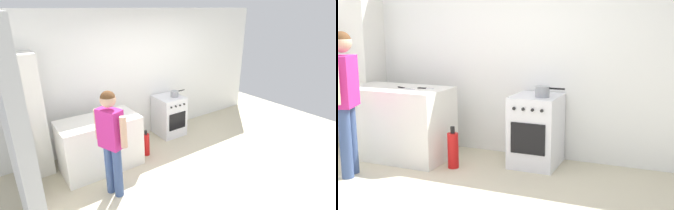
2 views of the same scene
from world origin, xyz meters
TOP-DOWN VIEW (x-y plane):
  - ground_plane at (0.00, 0.00)m, footprint 8.00×8.00m
  - back_wall at (0.00, 1.95)m, footprint 6.00×0.10m
  - side_wall_left at (-2.60, 0.40)m, footprint 0.10×3.10m
  - counter_unit at (-1.35, 1.20)m, footprint 1.30×0.70m
  - oven_left at (0.35, 1.58)m, footprint 0.55×0.62m
  - pot at (0.44, 1.51)m, footprint 0.35×0.17m
  - knife_paring at (-0.99, 1.25)m, footprint 0.21×0.05m
  - knife_chef at (-1.21, 1.17)m, footprint 0.31×0.12m
  - person at (-1.46, 0.43)m, footprint 0.31×0.54m
  - fire_extinguisher at (-0.52, 1.10)m, footprint 0.13×0.13m
  - larder_cabinet at (-2.30, 1.68)m, footprint 0.48×0.44m

SIDE VIEW (x-z plane):
  - ground_plane at x=0.00m, z-range 0.00..0.00m
  - fire_extinguisher at x=-0.52m, z-range -0.03..0.47m
  - oven_left at x=0.35m, z-range 0.00..0.85m
  - counter_unit at x=-1.35m, z-range 0.00..0.90m
  - knife_chef at x=-1.21m, z-range 0.90..0.91m
  - knife_paring at x=-0.99m, z-range 0.90..0.91m
  - pot at x=0.44m, z-range 0.85..0.98m
  - person at x=-1.46m, z-range 0.15..1.76m
  - larder_cabinet at x=-2.30m, z-range 0.00..2.00m
  - back_wall at x=0.00m, z-range 0.00..2.60m
  - side_wall_left at x=-2.60m, z-range 0.00..2.60m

